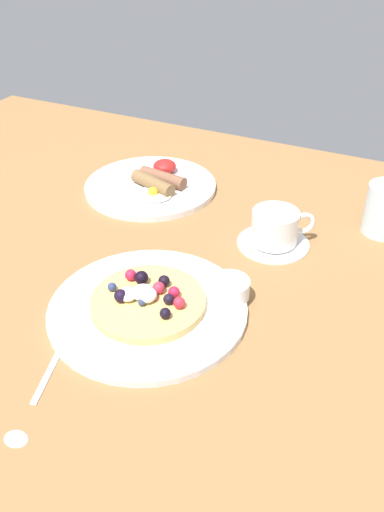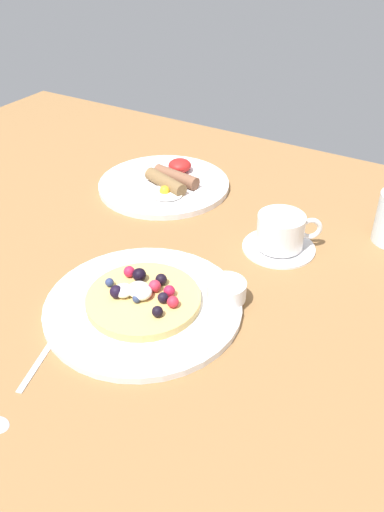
% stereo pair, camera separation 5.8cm
% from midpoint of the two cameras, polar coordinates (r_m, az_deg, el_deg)
% --- Properties ---
extents(ground_plane, '(1.64, 1.16, 0.03)m').
position_cam_midpoint_polar(ground_plane, '(0.81, -4.08, -3.66)').
color(ground_plane, olive).
extents(pancake_plate, '(0.28, 0.28, 0.01)m').
position_cam_midpoint_polar(pancake_plate, '(0.75, -6.91, -5.76)').
color(pancake_plate, white).
rests_on(pancake_plate, ground_plane).
extents(pancake_with_berries, '(0.16, 0.16, 0.03)m').
position_cam_midpoint_polar(pancake_with_berries, '(0.74, -7.13, -4.74)').
color(pancake_with_berries, '#D9B364').
rests_on(pancake_with_berries, pancake_plate).
extents(syrup_ramekin, '(0.06, 0.06, 0.03)m').
position_cam_midpoint_polar(syrup_ramekin, '(0.75, 1.90, -3.54)').
color(syrup_ramekin, white).
rests_on(syrup_ramekin, pancake_plate).
extents(breakfast_plate, '(0.26, 0.26, 0.01)m').
position_cam_midpoint_polar(breakfast_plate, '(1.06, -6.07, 7.45)').
color(breakfast_plate, white).
rests_on(breakfast_plate, ground_plane).
extents(fried_breakfast, '(0.11, 0.15, 0.03)m').
position_cam_midpoint_polar(fried_breakfast, '(1.05, -5.19, 8.26)').
color(fried_breakfast, brown).
rests_on(fried_breakfast, breakfast_plate).
extents(coffee_saucer, '(0.12, 0.12, 0.01)m').
position_cam_midpoint_polar(coffee_saucer, '(0.89, 6.90, 1.41)').
color(coffee_saucer, white).
rests_on(coffee_saucer, ground_plane).
extents(coffee_cup, '(0.10, 0.08, 0.05)m').
position_cam_midpoint_polar(coffee_cup, '(0.87, 7.15, 3.18)').
color(coffee_cup, white).
rests_on(coffee_cup, coffee_saucer).
extents(teaspoon, '(0.06, 0.14, 0.01)m').
position_cam_midpoint_polar(teaspoon, '(0.66, -19.74, -15.64)').
color(teaspoon, silver).
rests_on(teaspoon, ground_plane).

